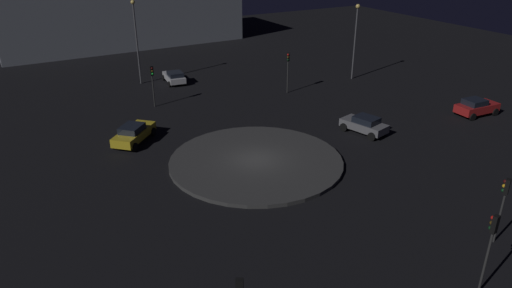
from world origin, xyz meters
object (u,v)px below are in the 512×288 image
object	(u,v)px
car_silver	(174,77)
traffic_light_east	(152,78)
car_yellow	(134,133)
traffic_light_west	(491,239)
streetlamp_southeast	(356,33)
traffic_light_southeast	(288,65)
car_red	(476,107)
traffic_light_southwest	(504,198)
car_grey	(364,124)
streetlamp_east	(136,35)
store_building	(119,13)

from	to	relation	value
car_silver	traffic_light_east	distance (m)	8.26
car_yellow	traffic_light_west	bearing A→B (deg)	-115.82
streetlamp_southeast	traffic_light_southeast	bearing A→B (deg)	95.07
car_red	traffic_light_southwest	bearing A→B (deg)	-136.26
car_grey	traffic_light_east	distance (m)	20.41
traffic_light_west	traffic_light_southeast	bearing A→B (deg)	-24.14
car_silver	traffic_light_southeast	bearing A→B (deg)	-129.63
traffic_light_west	traffic_light_southeast	world-z (taller)	traffic_light_southeast
traffic_light_west	streetlamp_east	bearing A→B (deg)	-2.64
traffic_light_west	store_building	xyz separation A→B (m)	(63.85, 0.68, 1.41)
traffic_light_southeast	car_grey	bearing A→B (deg)	39.45
car_grey	traffic_light_southeast	xyz separation A→B (m)	(12.48, -0.17, 2.28)
traffic_light_west	streetlamp_east	xyz separation A→B (m)	(41.09, 4.39, 2.46)
traffic_light_east	streetlamp_southeast	xyz separation A→B (m)	(-1.77, -23.23, 2.44)
car_silver	traffic_light_southeast	distance (m)	13.31
traffic_light_southwest	car_grey	bearing A→B (deg)	-38.94
car_red	car_yellow	bearing A→B (deg)	165.72
car_yellow	traffic_light_east	distance (m)	8.82
car_grey	car_yellow	xyz separation A→B (m)	(7.59, 17.71, 0.00)
car_silver	traffic_light_southeast	xyz separation A→B (m)	(-9.22, -9.30, 2.35)
traffic_light_southwest	store_building	world-z (taller)	store_building
car_grey	traffic_light_west	world-z (taller)	traffic_light_west
streetlamp_east	streetlamp_southeast	bearing A→B (deg)	-114.31
traffic_light_southwest	traffic_light_east	bearing A→B (deg)	-7.08
traffic_light_east	streetlamp_southeast	world-z (taller)	streetlamp_southeast
car_red	streetlamp_east	bearing A→B (deg)	137.53
traffic_light_west	streetlamp_southeast	distance (m)	35.87
car_grey	traffic_light_southeast	size ratio (longest dim) A/B	0.98
car_grey	traffic_light_west	size ratio (longest dim) A/B	0.98
car_silver	traffic_light_southwest	xyz separation A→B (m)	(-37.17, -5.17, 2.10)
traffic_light_west	car_yellow	bearing A→B (deg)	11.94
car_yellow	car_silver	bearing A→B (deg)	12.22
car_grey	streetlamp_southeast	size ratio (longest dim) A/B	0.50
traffic_light_southwest	traffic_light_west	distance (m)	4.77
car_red	store_building	bearing A→B (deg)	116.65
car_yellow	streetlamp_east	xyz separation A→B (m)	(15.76, -5.16, 4.73)
traffic_light_southeast	store_building	bearing A→B (deg)	-124.81
car_silver	store_building	world-z (taller)	store_building
store_building	traffic_light_east	bearing A→B (deg)	79.86
car_red	streetlamp_east	xyz separation A→B (m)	(25.06, 24.59, 4.70)
traffic_light_southwest	traffic_light_west	world-z (taller)	traffic_light_west
car_silver	streetlamp_southeast	bearing A→B (deg)	-108.93
car_grey	car_silver	size ratio (longest dim) A/B	1.04
car_red	store_building	size ratio (longest dim) A/B	0.12
traffic_light_east	traffic_light_southwest	xyz separation A→B (m)	(-30.56, -9.61, -0.08)
streetlamp_southeast	streetlamp_east	bearing A→B (deg)	65.69
car_red	traffic_light_southeast	world-z (taller)	traffic_light_southeast
traffic_light_west	streetlamp_southeast	xyz separation A→B (m)	(31.06, -17.80, 2.28)
car_grey	traffic_light_southwest	bearing A→B (deg)	-29.30
streetlamp_southeast	traffic_light_east	bearing A→B (deg)	85.65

